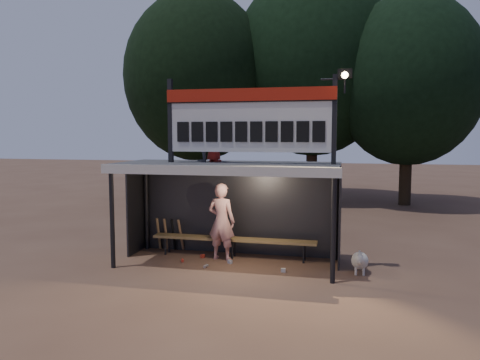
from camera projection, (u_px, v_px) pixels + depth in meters
ground at (228, 264)px, 10.75m from camera, size 80.00×80.00×0.00m
player at (221, 221)px, 11.03m from camera, size 0.73×0.54×1.83m
child_a at (204, 137)px, 11.04m from camera, size 0.72×0.72×1.18m
child_b at (214, 141)px, 10.96m from camera, size 0.56×0.54×0.97m
dugout_shelter at (230, 183)px, 10.81m from camera, size 5.10×2.08×2.32m
scoreboard_assembly at (252, 118)px, 10.30m from camera, size 4.10×0.27×1.99m
bench at (233, 240)px, 11.24m from camera, size 4.00×0.35×0.48m
tree_left at (197, 77)px, 20.82m from camera, size 6.46×6.46×9.27m
tree_mid at (313, 63)px, 21.08m from camera, size 7.22×7.22×10.36m
tree_right at (409, 81)px, 19.30m from camera, size 6.08×6.08×8.72m
dog at (360, 261)px, 9.96m from camera, size 0.36×0.81×0.49m
bats at (170, 234)px, 11.90m from camera, size 0.68×0.35×0.84m
litter at (221, 263)px, 10.68m from camera, size 2.51×0.92×0.08m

